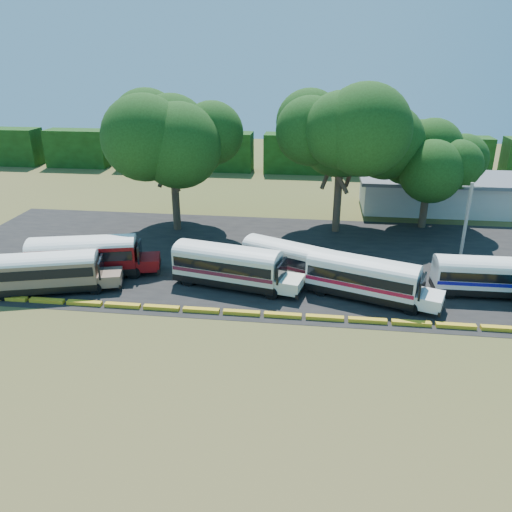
# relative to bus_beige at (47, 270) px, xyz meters

# --- Properties ---
(ground) EXTENTS (160.00, 160.00, 0.00)m
(ground) POSITION_rel_bus_beige_xyz_m (17.17, -2.79, -1.88)
(ground) COLOR #40531B
(ground) RESTS_ON ground
(asphalt_strip) EXTENTS (64.00, 24.00, 0.02)m
(asphalt_strip) POSITION_rel_bus_beige_xyz_m (18.17, 9.21, -1.87)
(asphalt_strip) COLOR black
(asphalt_strip) RESTS_ON ground
(curb) EXTENTS (53.70, 0.45, 0.30)m
(curb) POSITION_rel_bus_beige_xyz_m (17.17, -1.79, -1.73)
(curb) COLOR yellow
(curb) RESTS_ON ground
(terminal_building) EXTENTS (19.00, 9.00, 4.00)m
(terminal_building) POSITION_rel_bus_beige_xyz_m (35.17, 27.21, 0.15)
(terminal_building) COLOR beige
(terminal_building) RESTS_ON ground
(treeline_backdrop) EXTENTS (130.00, 4.00, 6.00)m
(treeline_backdrop) POSITION_rel_bus_beige_xyz_m (17.17, 45.21, 1.12)
(treeline_backdrop) COLOR black
(treeline_backdrop) RESTS_ON ground
(bus_beige) EXTENTS (10.26, 5.11, 3.28)m
(bus_beige) POSITION_rel_bus_beige_xyz_m (0.00, 0.00, 0.00)
(bus_beige) COLOR black
(bus_beige) RESTS_ON ground
(bus_red) EXTENTS (10.97, 5.13, 3.50)m
(bus_red) POSITION_rel_bus_beige_xyz_m (1.72, 3.34, 0.13)
(bus_red) COLOR black
(bus_red) RESTS_ON ground
(bus_cream_west) EXTENTS (10.87, 4.78, 3.47)m
(bus_cream_west) POSITION_rel_bus_beige_xyz_m (14.03, 2.82, 0.08)
(bus_cream_west) COLOR black
(bus_cream_west) RESTS_ON ground
(bus_cream_east) EXTENTS (9.50, 6.00, 3.09)m
(bus_cream_east) POSITION_rel_bus_beige_xyz_m (18.71, 5.20, -0.13)
(bus_cream_east) COLOR black
(bus_cream_east) RESTS_ON ground
(bus_white_red) EXTENTS (10.48, 5.79, 3.36)m
(bus_white_red) POSITION_rel_bus_beige_xyz_m (24.65, 1.96, 0.02)
(bus_white_red) COLOR black
(bus_white_red) RESTS_ON ground
(bus_white_blue) EXTENTS (9.58, 2.51, 3.14)m
(bus_white_blue) POSITION_rel_bus_beige_xyz_m (34.19, 3.76, -0.11)
(bus_white_blue) COLOR black
(bus_white_blue) RESTS_ON ground
(tree_west) EXTENTS (10.63, 10.63, 14.04)m
(tree_west) POSITION_rel_bus_beige_xyz_m (5.91, 16.11, 8.22)
(tree_west) COLOR #3E321F
(tree_west) RESTS_ON ground
(tree_center) EXTENTS (11.55, 11.55, 14.38)m
(tree_center) POSITION_rel_bus_beige_xyz_m (22.84, 17.58, 8.23)
(tree_center) COLOR #3E321F
(tree_center) RESTS_ON ground
(tree_east) EXTENTS (8.49, 8.49, 11.59)m
(tree_east) POSITION_rel_bus_beige_xyz_m (32.21, 20.12, 6.54)
(tree_east) COLOR #3E321F
(tree_east) RESTS_ON ground
(utility_pole) EXTENTS (1.60, 0.30, 7.30)m
(utility_pole) POSITION_rel_bus_beige_xyz_m (33.94, 10.70, 1.88)
(utility_pole) COLOR gray
(utility_pole) RESTS_ON ground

